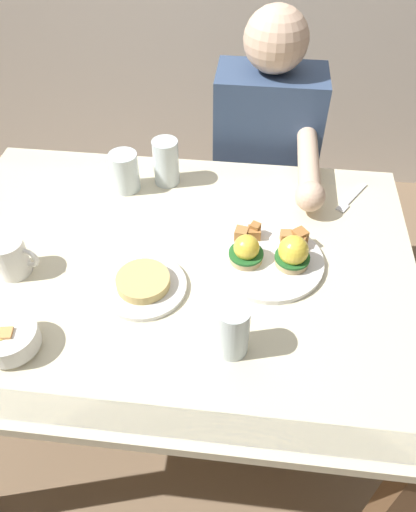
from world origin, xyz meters
TOP-DOWN VIEW (x-y plane):
  - ground_plane at (0.00, 0.00)m, footprint 6.00×6.00m
  - dining_table at (0.00, 0.00)m, footprint 1.20×0.90m
  - eggs_benedict_plate at (0.24, 0.04)m, footprint 0.27×0.27m
  - fruit_bowl at (-0.28, -0.27)m, footprint 0.12×0.12m
  - coffee_mug at (-0.36, -0.06)m, footprint 0.11×0.08m
  - fork at (0.46, 0.31)m, footprint 0.10×0.14m
  - water_glass_near at (-0.06, 0.33)m, footprint 0.07×0.07m
  - water_glass_far at (0.17, -0.22)m, footprint 0.07×0.07m
  - water_glass_extra at (-0.17, 0.29)m, footprint 0.08×0.08m
  - side_plate at (-0.04, -0.08)m, footprint 0.20×0.20m
  - diner_person at (0.22, 0.60)m, footprint 0.34×0.54m

SIDE VIEW (x-z plane):
  - ground_plane at x=0.00m, z-range 0.00..0.00m
  - dining_table at x=0.00m, z-range 0.26..1.00m
  - diner_person at x=0.22m, z-range 0.08..1.22m
  - fork at x=0.46m, z-range 0.74..0.74m
  - side_plate at x=-0.04m, z-range 0.74..0.77m
  - eggs_benedict_plate at x=0.24m, z-range 0.72..0.81m
  - fruit_bowl at x=-0.28m, z-range 0.74..0.80m
  - coffee_mug at x=-0.36m, z-range 0.74..0.84m
  - water_glass_extra at x=-0.17m, z-range 0.73..0.85m
  - water_glass_far at x=0.17m, z-range 0.73..0.86m
  - water_glass_near at x=-0.06m, z-range 0.73..0.87m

